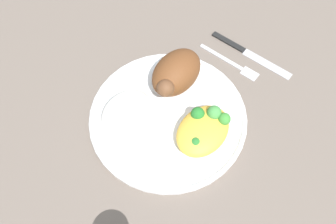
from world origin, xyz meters
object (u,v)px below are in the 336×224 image
at_px(plate, 168,117).
at_px(roasted_chicken, 176,73).
at_px(mac_cheese_with_broccoli, 204,129).
at_px(rice_pile, 127,113).
at_px(knife, 244,50).
at_px(fork, 231,63).

relative_size(plate, roasted_chicken, 2.46).
relative_size(plate, mac_cheese_with_broccoli, 2.65).
xyz_separation_m(plate, rice_pile, (0.05, -0.05, 0.03)).
xyz_separation_m(roasted_chicken, mac_cheese_with_broccoli, (0.05, 0.10, -0.02)).
height_order(plate, knife, plate).
height_order(rice_pile, fork, rice_pile).
bearing_deg(plate, rice_pile, -45.50).
xyz_separation_m(mac_cheese_with_broccoli, fork, (-0.18, -0.05, -0.03)).
bearing_deg(fork, rice_pile, -17.42).
xyz_separation_m(rice_pile, knife, (-0.28, 0.08, -0.04)).
relative_size(roasted_chicken, rice_pile, 1.18).
relative_size(roasted_chicken, knife, 0.63).
distance_m(roasted_chicken, rice_pile, 0.12).
xyz_separation_m(rice_pile, mac_cheese_with_broccoli, (-0.06, 0.12, -0.00)).
bearing_deg(fork, knife, 175.09).
bearing_deg(rice_pile, mac_cheese_with_broccoli, 115.60).
xyz_separation_m(roasted_chicken, rice_pile, (0.11, -0.02, -0.01)).
bearing_deg(rice_pile, fork, 162.58).
distance_m(plate, rice_pile, 0.08).
bearing_deg(fork, mac_cheese_with_broccoli, 15.70).
bearing_deg(mac_cheese_with_broccoli, fork, -164.30).
height_order(plate, mac_cheese_with_broccoli, mac_cheese_with_broccoli).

